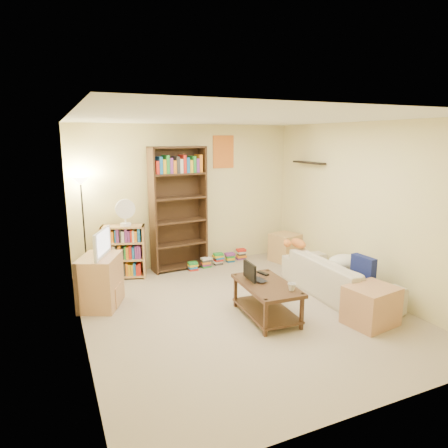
# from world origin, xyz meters

# --- Properties ---
(room) EXTENTS (4.50, 4.54, 2.52)m
(room) POSITION_xyz_m (0.00, 0.01, 1.62)
(room) COLOR tan
(room) RESTS_ON ground
(sofa) EXTENTS (1.94, 0.83, 0.56)m
(sofa) POSITION_xyz_m (1.52, -0.08, 0.28)
(sofa) COLOR beige
(sofa) RESTS_ON ground
(navy_pillow) EXTENTS (0.14, 0.37, 0.33)m
(navy_pillow) POSITION_xyz_m (1.60, -0.50, 0.53)
(navy_pillow) COLOR navy
(navy_pillow) RESTS_ON sofa
(cream_blanket) EXTENTS (0.51, 0.37, 0.22)m
(cream_blanket) POSITION_xyz_m (1.66, -0.04, 0.48)
(cream_blanket) COLOR silver
(cream_blanket) RESTS_ON sofa
(tabby_cat) EXTENTS (0.44, 0.16, 0.15)m
(tabby_cat) POSITION_xyz_m (1.29, 0.66, 0.63)
(tabby_cat) COLOR orange
(tabby_cat) RESTS_ON sofa
(coffee_table) EXTENTS (0.62, 1.06, 0.46)m
(coffee_table) POSITION_xyz_m (0.20, -0.31, 0.30)
(coffee_table) COLOR #472A1B
(coffee_table) RESTS_ON ground
(laptop) EXTENTS (0.38, 0.31, 0.02)m
(laptop) POSITION_xyz_m (0.19, -0.15, 0.47)
(laptop) COLOR black
(laptop) RESTS_ON coffee_table
(laptop_screen) EXTENTS (0.03, 0.34, 0.23)m
(laptop_screen) POSITION_xyz_m (0.04, -0.14, 0.59)
(laptop_screen) COLOR white
(laptop_screen) RESTS_ON laptop
(mug) EXTENTS (0.13, 0.13, 0.09)m
(mug) POSITION_xyz_m (0.36, -0.63, 0.50)
(mug) COLOR silver
(mug) RESTS_ON coffee_table
(tv_remote) EXTENTS (0.10, 0.19, 0.02)m
(tv_remote) POSITION_xyz_m (0.33, 0.03, 0.47)
(tv_remote) COLOR black
(tv_remote) RESTS_ON coffee_table
(tv_stand) EXTENTS (0.71, 0.80, 0.71)m
(tv_stand) POSITION_xyz_m (-1.70, 0.92, 0.35)
(tv_stand) COLOR tan
(tv_stand) RESTS_ON ground
(television) EXTENTS (0.70, 0.56, 0.36)m
(television) POSITION_xyz_m (-1.70, 0.92, 0.89)
(television) COLOR black
(television) RESTS_ON tv_stand
(tall_bookshelf) EXTENTS (0.98, 0.40, 2.13)m
(tall_bookshelf) POSITION_xyz_m (-0.22, 2.03, 1.13)
(tall_bookshelf) COLOR #3D2717
(tall_bookshelf) RESTS_ON ground
(short_bookshelf) EXTENTS (0.74, 0.47, 0.88)m
(short_bookshelf) POSITION_xyz_m (-1.19, 1.95, 0.44)
(short_bookshelf) COLOR tan
(short_bookshelf) RESTS_ON ground
(desk_fan) EXTENTS (0.31, 0.18, 0.44)m
(desk_fan) POSITION_xyz_m (-1.14, 1.91, 1.11)
(desk_fan) COLOR white
(desk_fan) RESTS_ON short_bookshelf
(floor_lamp) EXTENTS (0.29, 0.29, 1.69)m
(floor_lamp) POSITION_xyz_m (-1.77, 2.05, 1.34)
(floor_lamp) COLOR black
(floor_lamp) RESTS_ON ground
(side_table) EXTENTS (0.56, 0.56, 0.52)m
(side_table) POSITION_xyz_m (1.72, 1.65, 0.26)
(side_table) COLOR tan
(side_table) RESTS_ON ground
(end_cabinet) EXTENTS (0.65, 0.57, 0.48)m
(end_cabinet) POSITION_xyz_m (1.29, -1.00, 0.24)
(end_cabinet) COLOR tan
(end_cabinet) RESTS_ON ground
(book_stacks) EXTENTS (1.23, 0.39, 0.21)m
(book_stacks) POSITION_xyz_m (0.51, 1.96, 0.09)
(book_stacks) COLOR red
(book_stacks) RESTS_ON ground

